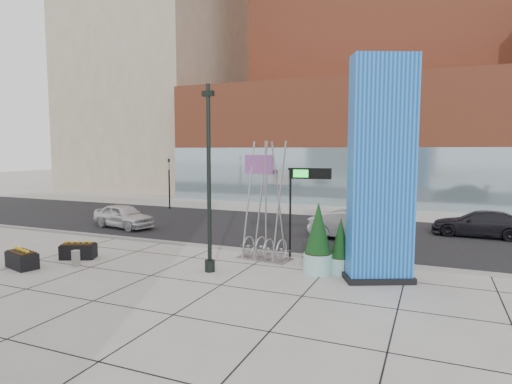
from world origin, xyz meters
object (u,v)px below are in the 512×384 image
at_px(overhead_street_sign, 305,181).
at_px(car_white_west, 124,216).
at_px(car_silver_mid, 353,226).
at_px(concrete_bollard, 76,258).
at_px(public_art_sculpture, 265,229).
at_px(blue_pylon, 381,174).
at_px(lamp_post, 209,197).

bearing_deg(overhead_street_sign, car_white_west, 160.15).
distance_m(car_white_west, car_silver_mid, 13.81).
xyz_separation_m(concrete_bollard, overhead_street_sign, (8.36, 4.90, 3.11)).
bearing_deg(public_art_sculpture, overhead_street_sign, 35.63).
distance_m(concrete_bollard, car_silver_mid, 13.61).
bearing_deg(blue_pylon, public_art_sculpture, 140.28).
distance_m(public_art_sculpture, car_silver_mid, 6.22).
height_order(overhead_street_sign, car_silver_mid, overhead_street_sign).
bearing_deg(blue_pylon, car_white_west, 137.59).
bearing_deg(public_art_sculpture, car_silver_mid, 71.22).
xyz_separation_m(public_art_sculpture, concrete_bollard, (-6.80, -4.10, -1.03)).
bearing_deg(concrete_bollard, blue_pylon, 13.20).
height_order(public_art_sculpture, car_white_west, public_art_sculpture).
xyz_separation_m(blue_pylon, lamp_post, (-6.31, -1.29, -0.94)).
bearing_deg(public_art_sculpture, blue_pylon, -6.51).
bearing_deg(public_art_sculpture, concrete_bollard, -140.45).
relative_size(overhead_street_sign, car_white_west, 0.94).
bearing_deg(concrete_bollard, public_art_sculpture, 31.09).
xyz_separation_m(blue_pylon, public_art_sculpture, (-4.99, 1.33, -2.56)).
relative_size(public_art_sculpture, car_silver_mid, 1.13).
bearing_deg(car_white_west, public_art_sculpture, -97.19).
bearing_deg(lamp_post, public_art_sculpture, 63.33).
distance_m(lamp_post, overhead_street_sign, 4.50).
bearing_deg(blue_pylon, car_silver_mid, 82.77).
distance_m(concrete_bollard, car_white_west, 8.81).
relative_size(lamp_post, concrete_bollard, 11.07).
bearing_deg(car_silver_mid, overhead_street_sign, 175.29).
bearing_deg(car_silver_mid, lamp_post, 163.37).
height_order(concrete_bollard, car_white_west, car_white_west).
relative_size(blue_pylon, car_silver_mid, 1.77).
distance_m(overhead_street_sign, car_silver_mid, 5.56).
relative_size(car_white_west, car_silver_mid, 0.93).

